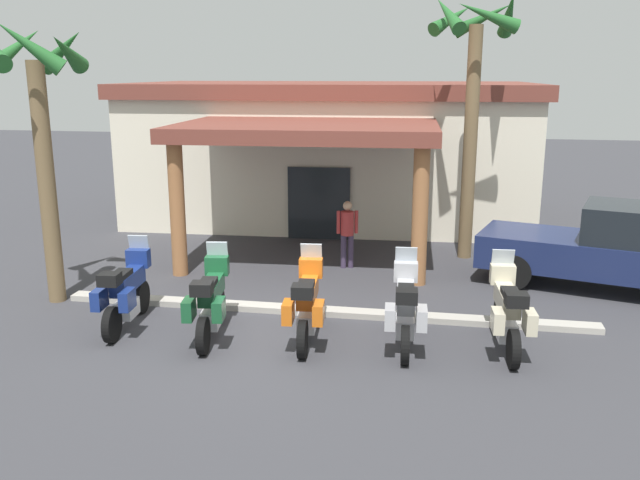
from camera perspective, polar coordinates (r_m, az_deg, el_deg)
The scene contains 12 objects.
ground_plane at distance 12.87m, azimuth -6.18°, elevation -7.77°, with size 80.00×80.00×0.00m, color #38383D.
motel_building at distance 22.64m, azimuth 1.04°, elevation 7.62°, with size 13.14×11.91×4.40m.
motorcycle_blue at distance 13.36m, azimuth -16.03°, elevation -4.23°, with size 0.74×2.21×1.61m.
motorcycle_green at distance 12.51m, azimuth -9.20°, elevation -5.11°, with size 0.82×2.21×1.61m.
motorcycle_orange at distance 12.21m, azimuth -1.11°, elevation -5.41°, with size 0.74×2.21×1.61m.
motorcycle_silver at distance 12.06m, azimuth 7.19°, elevation -5.77°, with size 0.73×2.21×1.61m.
motorcycle_cream at distance 12.24m, azimuth 15.50°, elevation -5.88°, with size 0.73×2.21×1.61m.
pedestrian at distance 16.69m, azimuth 2.31°, elevation 0.88°, with size 0.51×0.32×1.68m.
pickup_truck_navy at distance 16.29m, azimuth 22.96°, elevation -0.69°, with size 5.52×3.25×1.95m.
palm_tree_roadside at distance 14.85m, azimuth -22.49°, elevation 10.26°, with size 2.05×2.11×5.77m.
palm_tree_near_portico at distance 17.68m, azimuth 12.76°, elevation 13.65°, with size 2.23×2.30×6.66m.
curb_strip at distance 13.73m, azimuth 0.07°, elevation -6.00°, with size 10.77×0.36×0.12m, color #ADA89E.
Camera 1 is at (3.48, -11.44, 4.75)m, focal length 38.08 mm.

